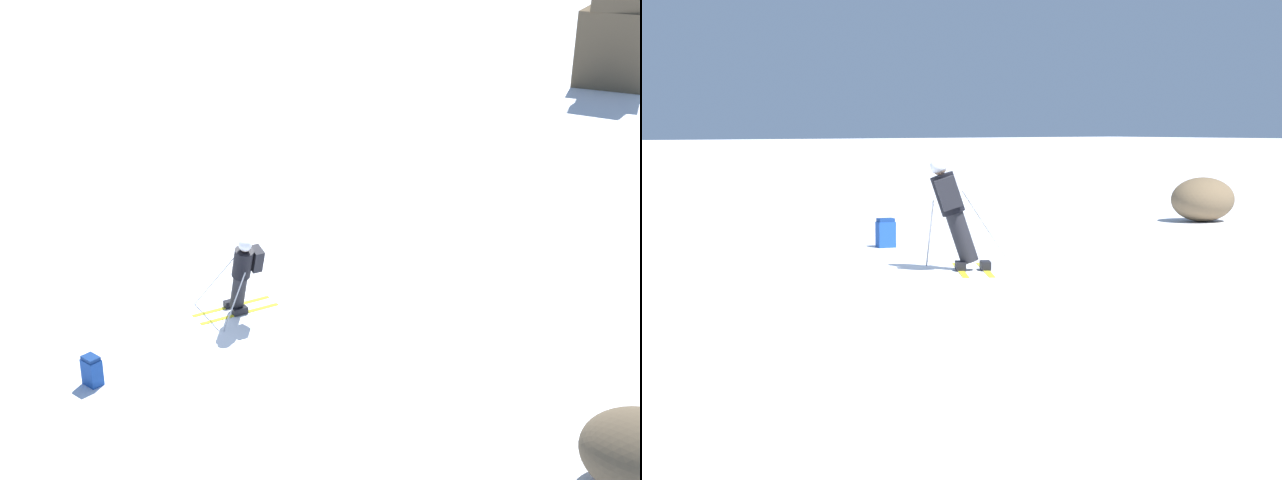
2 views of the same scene
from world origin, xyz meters
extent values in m
plane|color=white|center=(0.00, 0.00, 0.00)|extent=(300.00, 300.00, 0.00)
cube|color=yellow|center=(0.02, 0.09, 0.01)|extent=(0.88, 1.40, 0.01)
cube|color=yellow|center=(0.33, -0.09, 0.01)|extent=(0.88, 1.40, 0.01)
cube|color=black|center=(0.02, 0.09, 0.07)|extent=(0.26, 0.31, 0.12)
cube|color=black|center=(0.33, -0.09, 0.07)|extent=(0.26, 0.31, 0.12)
cylinder|color=black|center=(0.31, -0.08, 0.48)|extent=(0.54, 0.47, 0.78)
cylinder|color=black|center=(0.49, -0.19, 1.10)|extent=(0.61, 0.55, 0.65)
sphere|color=tan|center=(0.59, -0.25, 1.47)|extent=(0.33, 0.31, 0.26)
sphere|color=silver|center=(0.60, -0.25, 1.50)|extent=(0.38, 0.36, 0.30)
cube|color=black|center=(0.63, 0.03, 1.13)|extent=(0.44, 0.36, 0.51)
cylinder|color=#B7B7BC|center=(-0.19, -0.13, 0.57)|extent=(0.94, 0.06, 1.16)
cylinder|color=#B7B7BC|center=(0.53, -0.56, 0.50)|extent=(0.23, 0.49, 1.01)
cube|color=brown|center=(2.45, 22.62, 1.42)|extent=(2.57, 2.18, 2.83)
cube|color=#194293|center=(-0.41, -3.23, 0.22)|extent=(0.34, 0.28, 0.44)
cube|color=navy|center=(-0.41, -3.23, 0.47)|extent=(0.31, 0.25, 0.06)
camera|label=1|loc=(8.51, -12.27, 7.51)|focal=50.00mm
camera|label=2|loc=(9.35, 12.09, 2.05)|focal=60.00mm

